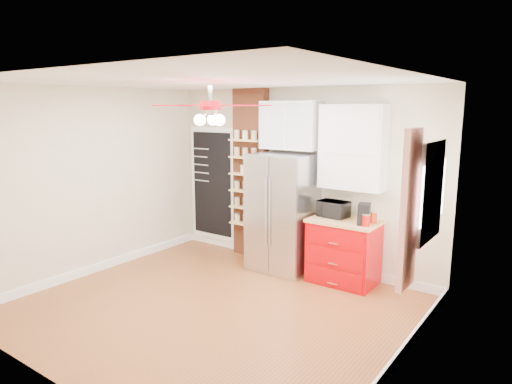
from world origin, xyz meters
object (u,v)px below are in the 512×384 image
Objects in this scene: pantry_jar_oats at (243,169)px; canister_left at (366,221)px; toaster_oven at (333,209)px; coffee_maker at (364,214)px; ceiling_fan at (210,106)px; red_cabinet at (344,251)px; fridge at (283,213)px.

canister_left is at bearing -7.71° from pantry_jar_oats.
canister_left is at bearing -15.56° from toaster_oven.
coffee_maker is at bearing 129.05° from canister_left.
ceiling_fan is 9.39× the size of canister_left.
toaster_oven is 0.61m from canister_left.
red_cabinet is 0.68m from coffee_maker.
ceiling_fan is 2.43m from coffee_maker.
canister_left reaches higher than red_cabinet.
coffee_maker is at bearing -6.12° from pantry_jar_oats.
toaster_oven is at bearing 159.17° from canister_left.
coffee_maker is (1.23, 1.58, -1.38)m from ceiling_fan.
red_cabinet is at bearing -7.12° from toaster_oven.
ceiling_fan is at bearing -118.71° from red_cabinet.
fridge reaches higher than toaster_oven.
ceiling_fan is 2.34m from toaster_oven.
toaster_oven is 1.44× the size of coffee_maker.
toaster_oven is 3.37× the size of pantry_jar_oats.
fridge is 4.27× the size of toaster_oven.
ceiling_fan is at bearing -88.24° from fridge.
fridge is at bearing -167.73° from toaster_oven.
pantry_jar_oats is (-0.86, 0.18, 0.56)m from fridge.
coffee_maker is (0.52, -0.15, 0.03)m from toaster_oven.
red_cabinet is 2.75m from ceiling_fan.
fridge is 2.25m from ceiling_fan.
pantry_jar_oats is at bearing 157.68° from coffee_maker.
red_cabinet is 2.30× the size of toaster_oven.
fridge is 1.04m from pantry_jar_oats.
ceiling_fan reaches higher than canister_left.
coffee_maker reaches higher than red_cabinet.
ceiling_fan reaches higher than toaster_oven.
canister_left is at bearing -5.25° from fridge.
red_cabinet is at bearing 2.95° from fridge.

